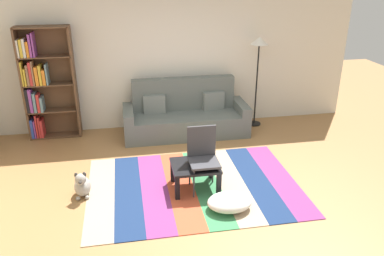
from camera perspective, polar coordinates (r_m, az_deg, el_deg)
name	(u,v)px	position (r m, az deg, el deg)	size (l,w,h in m)	color
ground_plane	(204,190)	(5.52, 1.71, -9.08)	(14.00, 14.00, 0.00)	#9E7042
back_wall	(177,56)	(7.36, -2.29, 10.60)	(6.80, 0.10, 2.70)	silver
rug	(194,186)	(5.59, 0.23, -8.54)	(2.97, 2.11, 0.01)	tan
couch	(185,116)	(7.16, -0.99, 1.78)	(2.26, 0.80, 1.00)	#59605B
bookshelf	(43,84)	(7.29, -21.13, 6.00)	(0.90, 0.28, 1.99)	brown
coffee_table	(195,169)	(5.40, 0.45, -6.03)	(0.65, 0.55, 0.37)	black
pouf	(230,202)	(5.09, 5.55, -10.80)	(0.58, 0.44, 0.20)	white
dog	(82,185)	(5.52, -15.85, -8.12)	(0.22, 0.35, 0.40)	#9E998E
standing_lamp	(259,52)	(7.36, 9.79, 10.92)	(0.32, 0.32, 1.71)	black
tv_remote	(194,164)	(5.35, 0.36, -5.36)	(0.04, 0.15, 0.02)	black
folding_chair	(203,153)	(5.33, 1.59, -3.72)	(0.40, 0.40, 0.90)	#38383D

